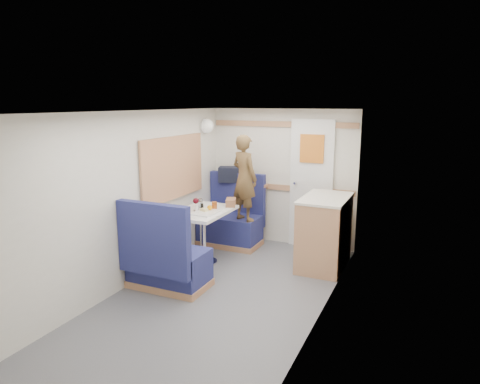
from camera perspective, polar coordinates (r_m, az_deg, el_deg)
The scene contains 28 objects.
floor at distance 4.68m, azimuth -3.83°, elevation -14.67°, with size 4.50×4.50×0.00m, color #515156.
ceiling at distance 4.19m, azimuth -4.21°, elevation 10.62°, with size 4.50×4.50×0.00m, color silver.
wall_back at distance 6.35m, azimuth 5.64°, elevation 1.96°, with size 2.20×0.02×2.00m, color silver.
wall_left at distance 4.93m, azimuth -15.35°, elevation -1.32°, with size 0.02×4.50×2.00m, color silver.
wall_right at distance 3.94m, azimuth 10.27°, elevation -4.37°, with size 0.02×4.50×2.00m, color silver.
oak_trim_low at distance 6.36m, azimuth 5.56°, elevation 0.60°, with size 2.15×0.02×0.08m, color #AA724C.
oak_trim_high at distance 6.25m, azimuth 5.73°, elevation 9.00°, with size 2.15×0.02×0.08m, color #AA724C.
side_window at distance 5.66m, azimuth -8.90°, elevation 3.22°, with size 0.04×1.30×0.72m, color #A4B499.
rear_door at distance 6.20m, azimuth 9.47°, elevation 1.35°, with size 0.62×0.12×1.86m.
dinette_table at distance 5.59m, azimuth -4.97°, elevation -3.98°, with size 0.62×0.92×0.72m.
bench_far at distance 6.40m, azimuth -1.14°, elevation -4.35°, with size 0.90×0.59×1.05m.
bench_near at distance 4.98m, azimuth -9.83°, elevation -9.38°, with size 0.90×0.59×1.05m.
ledge at distance 6.49m, azimuth -0.19°, elevation 1.15°, with size 0.90×0.14×0.04m, color #AA724C.
dome_light at distance 6.32m, azimuth -4.49°, elevation 8.78°, with size 0.20×0.20×0.20m, color white.
galley_counter at distance 5.60m, azimuth 11.17°, elevation -5.19°, with size 0.57×0.92×0.92m.
person at distance 5.95m, azimuth 0.59°, elevation 1.87°, with size 0.44×0.29×1.21m, color brown.
duffel_bag at distance 6.49m, azimuth -0.74°, elevation 2.35°, with size 0.47×0.23×0.23m, color black.
tray at distance 5.40m, azimuth -4.58°, elevation -2.75°, with size 0.28×0.36×0.02m, color white.
orange_fruit at distance 5.47m, azimuth -4.06°, elevation -2.09°, with size 0.07×0.07×0.07m, color orange.
cheese_block at distance 5.43m, azimuth -4.81°, elevation -2.39°, with size 0.10×0.06×0.03m, color #F3E18C.
wine_glass at distance 5.51m, azimuth -5.91°, elevation -1.25°, with size 0.08×0.08×0.17m.
tumbler_left at distance 5.26m, azimuth -7.82°, elevation -2.64°, with size 0.07×0.07×0.12m, color white.
tumbler_mid at distance 5.73m, azimuth -5.34°, elevation -1.44°, with size 0.07×0.07×0.11m, color white.
tumbler_right at distance 5.56m, azimuth -5.34°, elevation -1.82°, with size 0.07×0.07×0.12m, color white.
beer_glass at distance 5.55m, azimuth -3.44°, elevation -1.85°, with size 0.07×0.07×0.11m, color #8D4014.
pepper_grinder at distance 5.50m, azimuth -5.09°, elevation -2.04°, with size 0.04×0.04×0.10m, color black.
salt_grinder at distance 5.49m, azimuth -5.81°, elevation -2.14°, with size 0.04×0.04×0.09m, color white.
bread_loaf at distance 5.76m, azimuth -1.23°, elevation -1.38°, with size 0.12×0.23×0.10m, color brown.
Camera 1 is at (1.99, -3.68, 2.09)m, focal length 32.00 mm.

